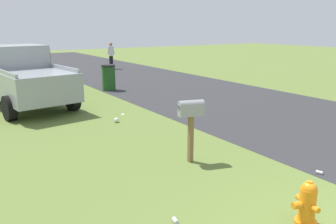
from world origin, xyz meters
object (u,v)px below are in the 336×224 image
Objects in this scene: pickup_truck at (21,74)px; trash_bin at (109,77)px; mailbox at (191,113)px; pedestrian at (111,54)px; fire_hydrant at (307,204)px.

pickup_truck is 3.93m from trash_bin.
mailbox is at bearing 167.31° from trash_bin.
pedestrian is (7.21, -3.32, 0.44)m from trash_bin.
pickup_truck reaches higher than mailbox.
fire_hydrant is 0.59× the size of trash_bin.
trash_bin is at bearing -81.28° from pickup_truck.
mailbox is (2.76, -0.02, 0.73)m from fire_hydrant.
fire_hydrant is 2.85m from mailbox.
pickup_truck reaches higher than trash_bin.
pedestrian is at bearing -24.74° from trash_bin.
pedestrian is (15.75, -5.24, -0.05)m from mailbox.
pedestrian is at bearing -90.43° from fire_hydrant.
pedestrian reaches higher than trash_bin.
trash_bin is at bearing -84.31° from fire_hydrant.
pickup_truck is at bearing 129.39° from pedestrian.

